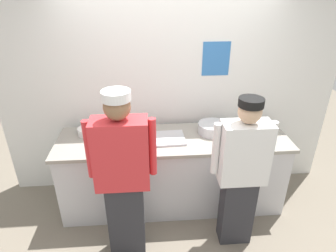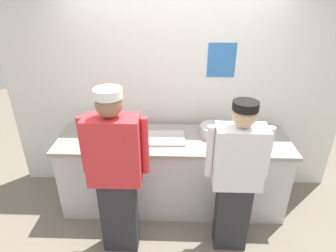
{
  "view_description": "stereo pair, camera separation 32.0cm",
  "coord_description": "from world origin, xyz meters",
  "px_view_note": "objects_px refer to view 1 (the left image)",
  "views": [
    {
      "loc": [
        -0.28,
        -2.48,
        2.55
      ],
      "look_at": [
        -0.06,
        0.37,
        1.1
      ],
      "focal_mm": 31.08,
      "sensor_mm": 36.0,
      "label": 1
    },
    {
      "loc": [
        0.04,
        -2.48,
        2.55
      ],
      "look_at": [
        -0.06,
        0.37,
        1.1
      ],
      "focal_mm": 31.08,
      "sensor_mm": 36.0,
      "label": 2
    }
  ],
  "objects_px": {
    "chef_center": "(241,172)",
    "ramekin_red_sauce": "(255,133)",
    "plate_stack_front": "(86,131)",
    "mixing_bowl_steel": "(212,128)",
    "ramekin_orange_sauce": "(247,137)",
    "squeeze_bottle_primary": "(229,137)",
    "chef_near_left": "(123,175)",
    "sheet_tray": "(163,139)"
  },
  "relations": [
    {
      "from": "plate_stack_front",
      "to": "sheet_tray",
      "type": "height_order",
      "value": "plate_stack_front"
    },
    {
      "from": "chef_center",
      "to": "ramekin_orange_sauce",
      "type": "xyz_separation_m",
      "value": [
        0.22,
        0.54,
        0.07
      ]
    },
    {
      "from": "plate_stack_front",
      "to": "mixing_bowl_steel",
      "type": "height_order",
      "value": "mixing_bowl_steel"
    },
    {
      "from": "mixing_bowl_steel",
      "to": "ramekin_orange_sauce",
      "type": "xyz_separation_m",
      "value": [
        0.36,
        -0.18,
        -0.04
      ]
    },
    {
      "from": "ramekin_orange_sauce",
      "to": "plate_stack_front",
      "type": "bearing_deg",
      "value": 172.26
    },
    {
      "from": "chef_center",
      "to": "mixing_bowl_steel",
      "type": "distance_m",
      "value": 0.74
    },
    {
      "from": "ramekin_red_sauce",
      "to": "mixing_bowl_steel",
      "type": "bearing_deg",
      "value": 171.63
    },
    {
      "from": "squeeze_bottle_primary",
      "to": "ramekin_orange_sauce",
      "type": "xyz_separation_m",
      "value": [
        0.24,
        0.08,
        -0.07
      ]
    },
    {
      "from": "chef_near_left",
      "to": "plate_stack_front",
      "type": "relative_size",
      "value": 8.99
    },
    {
      "from": "squeeze_bottle_primary",
      "to": "mixing_bowl_steel",
      "type": "bearing_deg",
      "value": 115.02
    },
    {
      "from": "plate_stack_front",
      "to": "mixing_bowl_steel",
      "type": "xyz_separation_m",
      "value": [
        1.46,
        -0.07,
        0.02
      ]
    },
    {
      "from": "chef_near_left",
      "to": "chef_center",
      "type": "distance_m",
      "value": 1.14
    },
    {
      "from": "chef_center",
      "to": "ramekin_red_sauce",
      "type": "distance_m",
      "value": 0.74
    },
    {
      "from": "chef_center",
      "to": "ramekin_red_sauce",
      "type": "height_order",
      "value": "chef_center"
    },
    {
      "from": "plate_stack_front",
      "to": "ramekin_orange_sauce",
      "type": "distance_m",
      "value": 1.84
    },
    {
      "from": "sheet_tray",
      "to": "squeeze_bottle_primary",
      "type": "bearing_deg",
      "value": -11.41
    },
    {
      "from": "chef_center",
      "to": "sheet_tray",
      "type": "height_order",
      "value": "chef_center"
    },
    {
      "from": "plate_stack_front",
      "to": "ramekin_red_sauce",
      "type": "relative_size",
      "value": 1.96
    },
    {
      "from": "chef_near_left",
      "to": "plate_stack_front",
      "type": "height_order",
      "value": "chef_near_left"
    },
    {
      "from": "chef_center",
      "to": "mixing_bowl_steel",
      "type": "bearing_deg",
      "value": 100.92
    },
    {
      "from": "chef_near_left",
      "to": "squeeze_bottle_primary",
      "type": "bearing_deg",
      "value": 24.55
    },
    {
      "from": "mixing_bowl_steel",
      "to": "ramekin_red_sauce",
      "type": "height_order",
      "value": "mixing_bowl_steel"
    },
    {
      "from": "chef_near_left",
      "to": "mixing_bowl_steel",
      "type": "relative_size",
      "value": 5.24
    },
    {
      "from": "sheet_tray",
      "to": "ramekin_red_sauce",
      "type": "distance_m",
      "value": 1.08
    },
    {
      "from": "plate_stack_front",
      "to": "ramekin_orange_sauce",
      "type": "height_order",
      "value": "plate_stack_front"
    },
    {
      "from": "sheet_tray",
      "to": "ramekin_orange_sauce",
      "type": "height_order",
      "value": "ramekin_orange_sauce"
    },
    {
      "from": "squeeze_bottle_primary",
      "to": "ramekin_orange_sauce",
      "type": "relative_size",
      "value": 1.73
    },
    {
      "from": "chef_center",
      "to": "plate_stack_front",
      "type": "height_order",
      "value": "chef_center"
    },
    {
      "from": "chef_near_left",
      "to": "chef_center",
      "type": "bearing_deg",
      "value": 2.81
    },
    {
      "from": "ramekin_orange_sauce",
      "to": "chef_center",
      "type": "bearing_deg",
      "value": -112.31
    },
    {
      "from": "chef_near_left",
      "to": "ramekin_orange_sauce",
      "type": "bearing_deg",
      "value": 23.65
    },
    {
      "from": "mixing_bowl_steel",
      "to": "chef_near_left",
      "type": "bearing_deg",
      "value": -142.17
    },
    {
      "from": "ramekin_orange_sauce",
      "to": "squeeze_bottle_primary",
      "type": "bearing_deg",
      "value": -160.77
    },
    {
      "from": "chef_near_left",
      "to": "ramekin_red_sauce",
      "type": "bearing_deg",
      "value": 25.2
    },
    {
      "from": "sheet_tray",
      "to": "ramekin_orange_sauce",
      "type": "bearing_deg",
      "value": -3.65
    },
    {
      "from": "ramekin_red_sauce",
      "to": "chef_center",
      "type": "bearing_deg",
      "value": -118.81
    },
    {
      "from": "plate_stack_front",
      "to": "ramekin_red_sauce",
      "type": "bearing_deg",
      "value": -4.11
    },
    {
      "from": "chef_near_left",
      "to": "ramekin_orange_sauce",
      "type": "height_order",
      "value": "chef_near_left"
    },
    {
      "from": "sheet_tray",
      "to": "chef_center",
      "type": "bearing_deg",
      "value": -39.58
    },
    {
      "from": "plate_stack_front",
      "to": "ramekin_orange_sauce",
      "type": "relative_size",
      "value": 1.89
    },
    {
      "from": "chef_near_left",
      "to": "squeeze_bottle_primary",
      "type": "distance_m",
      "value": 1.23
    },
    {
      "from": "chef_near_left",
      "to": "chef_center",
      "type": "xyz_separation_m",
      "value": [
        1.13,
        0.06,
        -0.07
      ]
    }
  ]
}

